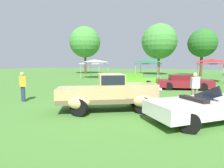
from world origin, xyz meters
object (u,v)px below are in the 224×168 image
at_px(canopy_tent_center_field, 149,61).
at_px(canopy_tent_right_field, 212,61).
at_px(neighbor_convertible, 204,106).
at_px(show_car_burgundy, 183,82).
at_px(spectator_near_truck, 195,87).
at_px(spectator_between_cars, 23,86).
at_px(feature_pickup_truck, 109,92).
at_px(canopy_tent_left_field, 95,62).
at_px(show_car_lime, 135,80).

xyz_separation_m(canopy_tent_center_field, canopy_tent_right_field, (7.41, 0.04, 0.00)).
xyz_separation_m(neighbor_convertible, canopy_tent_right_field, (2.04, 16.68, 1.85)).
bearing_deg(show_car_burgundy, canopy_tent_right_field, 69.80).
height_order(spectator_near_truck, canopy_tent_right_field, canopy_tent_right_field).
relative_size(spectator_between_cars, canopy_tent_center_field, 0.54).
distance_m(canopy_tent_center_field, canopy_tent_right_field, 7.41).
bearing_deg(canopy_tent_right_field, feature_pickup_truck, -109.61).
relative_size(feature_pickup_truck, canopy_tent_right_field, 1.48).
height_order(show_car_burgundy, canopy_tent_left_field, canopy_tent_left_field).
relative_size(feature_pickup_truck, spectator_between_cars, 2.78).
xyz_separation_m(spectator_between_cars, canopy_tent_left_field, (-4.07, 16.35, 1.51)).
bearing_deg(show_car_lime, show_car_burgundy, -4.88).
distance_m(neighbor_convertible, canopy_tent_right_field, 16.90).
bearing_deg(canopy_tent_center_field, canopy_tent_left_field, -178.01).
bearing_deg(canopy_tent_right_field, show_car_burgundy, -110.20).
relative_size(show_car_lime, show_car_burgundy, 0.92).
height_order(neighbor_convertible, show_car_burgundy, neighbor_convertible).
height_order(show_car_lime, canopy_tent_right_field, canopy_tent_right_field).
distance_m(neighbor_convertible, show_car_lime, 10.48).
bearing_deg(show_car_lime, spectator_near_truck, -50.93).
height_order(show_car_lime, spectator_near_truck, spectator_near_truck).
xyz_separation_m(show_car_lime, spectator_near_truck, (4.97, -6.12, 0.31)).
xyz_separation_m(show_car_lime, canopy_tent_right_field, (7.23, 7.58, 1.82)).
bearing_deg(canopy_tent_left_field, spectator_near_truck, -45.61).
relative_size(canopy_tent_left_field, canopy_tent_right_field, 1.04).
height_order(spectator_between_cars, canopy_tent_right_field, canopy_tent_right_field).
relative_size(spectator_near_truck, canopy_tent_center_field, 0.54).
height_order(feature_pickup_truck, canopy_tent_left_field, canopy_tent_left_field).
xyz_separation_m(feature_pickup_truck, canopy_tent_right_field, (5.93, 16.64, 1.55)).
bearing_deg(neighbor_convertible, feature_pickup_truck, 179.41).
bearing_deg(spectator_between_cars, spectator_near_truck, 18.21).
bearing_deg(canopy_tent_left_field, show_car_lime, -41.77).
bearing_deg(spectator_near_truck, show_car_burgundy, 96.57).
distance_m(show_car_lime, canopy_tent_left_field, 11.05).
xyz_separation_m(feature_pickup_truck, canopy_tent_left_field, (-9.43, 16.32, 1.55)).
distance_m(spectator_between_cars, canopy_tent_right_field, 20.19).
relative_size(neighbor_convertible, show_car_lime, 0.98).
relative_size(neighbor_convertible, spectator_between_cars, 2.50).
relative_size(show_car_lime, spectator_near_truck, 2.55).
relative_size(neighbor_convertible, canopy_tent_right_field, 1.33).
relative_size(canopy_tent_center_field, canopy_tent_right_field, 0.99).
distance_m(feature_pickup_truck, neighbor_convertible, 3.90).
height_order(show_car_lime, canopy_tent_left_field, canopy_tent_left_field).
bearing_deg(spectator_near_truck, show_car_lime, 129.07).
xyz_separation_m(show_car_lime, show_car_burgundy, (4.31, -0.37, 0.00)).
xyz_separation_m(feature_pickup_truck, neighbor_convertible, (3.88, -0.04, -0.29)).
bearing_deg(spectator_near_truck, neighbor_convertible, -85.85).
relative_size(spectator_between_cars, canopy_tent_left_field, 0.51).
distance_m(feature_pickup_truck, canopy_tent_left_field, 18.91).
bearing_deg(canopy_tent_right_field, spectator_near_truck, -99.37).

